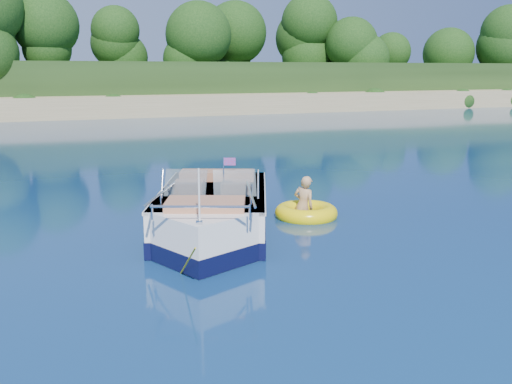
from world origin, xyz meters
TOP-DOWN VIEW (x-y plane):
  - ground at (0.00, 0.00)m, footprint 160.00×160.00m
  - shoreline at (0.00, 63.77)m, footprint 170.00×59.00m
  - treeline at (0.04, 41.01)m, footprint 150.00×7.12m
  - motorboat at (-2.41, 4.03)m, footprint 3.61×5.78m
  - tow_tube at (0.06, 4.66)m, footprint 1.91×1.91m
  - boy at (0.01, 4.76)m, footprint 0.71×0.84m

SIDE VIEW (x-z plane):
  - ground at x=0.00m, z-range 0.00..0.00m
  - boy at x=0.01m, z-range -0.76..0.76m
  - tow_tube at x=0.06m, z-range -0.09..0.29m
  - motorboat at x=-2.41m, z-range -0.62..1.41m
  - shoreline at x=0.00m, z-range -2.02..3.98m
  - treeline at x=0.04m, z-range 1.45..9.64m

